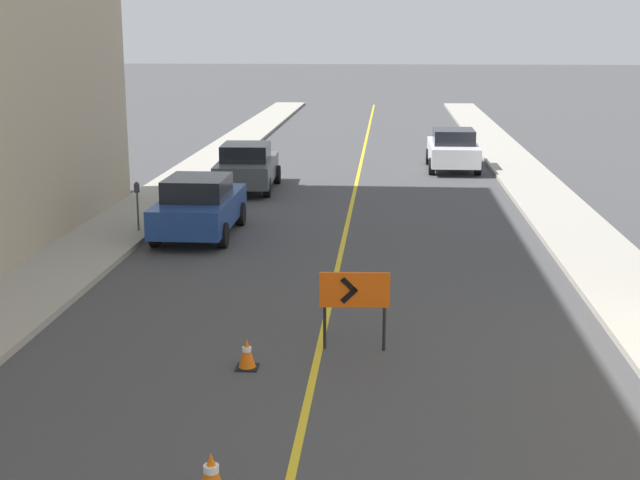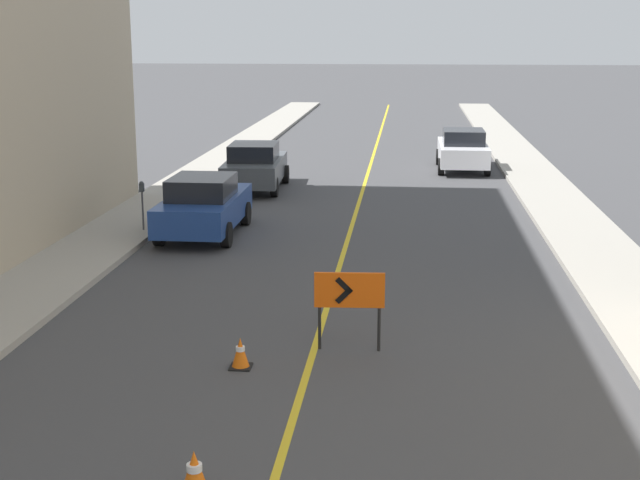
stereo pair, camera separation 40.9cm
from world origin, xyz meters
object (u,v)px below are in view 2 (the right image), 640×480
object	(u,v)px
traffic_cone_fourth	(240,353)
parked_car_curb_near	(204,205)
parked_car_curb_far	(463,150)
parking_meter_near_curb	(142,195)
arrow_barricade_primary	(349,294)
traffic_cone_third	(195,474)
parked_car_curb_mid	(255,166)

from	to	relation	value
traffic_cone_fourth	parked_car_curb_near	xyz separation A→B (m)	(-2.72, 9.30, 0.55)
parked_car_curb_far	parking_meter_near_curb	bearing A→B (deg)	-126.86
parked_car_curb_near	parking_meter_near_curb	distance (m)	1.64
arrow_barricade_primary	parking_meter_near_curb	size ratio (longest dim) A/B	1.04
arrow_barricade_primary	parked_car_curb_far	xyz separation A→B (m)	(3.01, 20.32, -0.19)
parked_car_curb_far	arrow_barricade_primary	bearing A→B (deg)	-98.70
traffic_cone_fourth	traffic_cone_third	bearing A→B (deg)	-86.77
traffic_cone_fourth	parked_car_curb_near	distance (m)	9.70
traffic_cone_fourth	parking_meter_near_curb	bearing A→B (deg)	115.31
arrow_barricade_primary	parked_car_curb_mid	size ratio (longest dim) A/B	0.31
parked_car_curb_mid	parked_car_curb_near	bearing A→B (deg)	-93.87
arrow_barricade_primary	parking_meter_near_curb	bearing A→B (deg)	123.05
parking_meter_near_curb	arrow_barricade_primary	bearing A→B (deg)	-53.67
traffic_cone_third	arrow_barricade_primary	bearing A→B (deg)	74.04
parked_car_curb_far	parking_meter_near_curb	size ratio (longest dim) A/B	3.32
traffic_cone_third	parked_car_curb_far	xyz separation A→B (m)	(4.45, 25.37, 0.52)
arrow_barricade_primary	parked_car_curb_near	world-z (taller)	parked_car_curb_near
traffic_cone_third	traffic_cone_fourth	size ratio (longest dim) A/B	1.14
traffic_cone_fourth	arrow_barricade_primary	xyz separation A→B (m)	(1.67, 1.00, 0.74)
arrow_barricade_primary	parked_car_curb_near	bearing A→B (deg)	114.63
parked_car_curb_mid	parking_meter_near_curb	distance (m)	7.32
traffic_cone_fourth	parked_car_curb_mid	xyz separation A→B (m)	(-2.57, 16.27, 0.55)
arrow_barricade_primary	parked_car_curb_mid	world-z (taller)	parked_car_curb_mid
parking_meter_near_curb	traffic_cone_third	bearing A→B (deg)	-70.96
parked_car_curb_far	parked_car_curb_mid	bearing A→B (deg)	-145.45
traffic_cone_third	parked_car_curb_mid	bearing A→B (deg)	97.84
parked_car_curb_mid	traffic_cone_fourth	bearing A→B (deg)	-83.63
traffic_cone_third	arrow_barricade_primary	xyz separation A→B (m)	(1.44, 5.05, 0.70)
traffic_cone_fourth	parked_car_curb_far	xyz separation A→B (m)	(4.68, 21.31, 0.55)
traffic_cone_fourth	parking_meter_near_curb	xyz separation A→B (m)	(-4.33, 9.17, 0.81)
traffic_cone_third	parking_meter_near_curb	xyz separation A→B (m)	(-4.56, 13.22, 0.77)
parked_car_curb_near	parking_meter_near_curb	size ratio (longest dim) A/B	3.32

